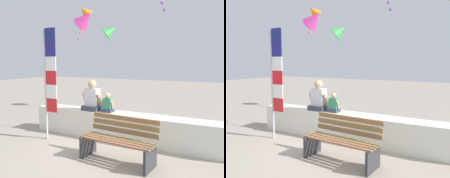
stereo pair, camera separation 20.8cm
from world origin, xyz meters
The scene contains 9 objects.
ground_plane centered at (0.00, 0.00, 0.00)m, with size 40.00×40.00×0.00m, color gray.
seawall_ledge centered at (0.00, 0.89, 0.35)m, with size 5.23×0.55×0.70m, color silver.
park_bench centered at (0.43, -0.29, 0.41)m, with size 1.59×0.72×0.88m.
person_adult centered at (-0.92, 0.86, 1.02)m, with size 0.53×0.39×0.81m.
person_child centered at (-0.45, 0.86, 0.90)m, with size 0.32×0.24×0.50m.
flag_banner centered at (-1.71, 0.09, 1.63)m, with size 0.38×0.05×2.82m.
kite_magenta centered at (-2.52, 2.96, 3.53)m, with size 0.90×0.78×1.19m.
kite_orange centered at (-2.71, 3.21, 3.85)m, with size 0.72×0.72×1.05m.
kite_green centered at (-2.16, 4.22, 3.22)m, with size 0.85×0.79×0.93m.
Camera 2 is at (2.63, -4.33, 2.00)m, focal length 38.12 mm.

